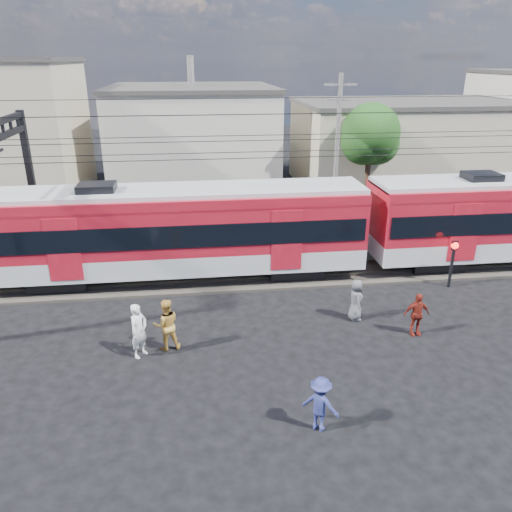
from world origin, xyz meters
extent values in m
plane|color=black|center=(0.00, 0.00, 0.00)|extent=(120.00, 120.00, 0.00)
cube|color=#2D2823|center=(0.00, 8.00, 0.06)|extent=(70.00, 3.40, 0.12)
cube|color=#59544C|center=(0.00, 7.25, 0.18)|extent=(70.00, 0.12, 0.12)
cube|color=#59544C|center=(0.00, 8.75, 0.18)|extent=(70.00, 0.12, 0.12)
cube|color=black|center=(-7.99, 8.00, 0.35)|extent=(2.40, 2.20, 0.70)
cube|color=black|center=(2.25, 8.00, 0.35)|extent=(2.40, 2.20, 0.70)
cube|color=#ADAFB5|center=(-2.87, 8.00, 1.15)|extent=(16.00, 3.00, 0.90)
cube|color=maroon|center=(-2.87, 8.00, 2.80)|extent=(16.00, 3.00, 2.40)
cube|color=black|center=(-2.87, 8.00, 2.55)|extent=(15.68, 3.08, 0.95)
cube|color=#ADAFB5|center=(-2.87, 8.00, 4.05)|extent=(16.00, 2.60, 0.25)
cube|color=black|center=(8.81, 8.00, 0.35)|extent=(2.40, 2.20, 0.70)
cube|color=black|center=(-10.00, 12.50, 3.50)|extent=(0.30, 0.30, 7.00)
cylinder|color=black|center=(0.00, 7.30, 5.50)|extent=(70.00, 0.03, 0.03)
cylinder|color=black|center=(0.00, 8.70, 5.50)|extent=(70.00, 0.03, 0.03)
cylinder|color=black|center=(0.00, 7.30, 6.20)|extent=(70.00, 0.03, 0.03)
cylinder|color=black|center=(0.00, 8.70, 6.20)|extent=(70.00, 0.03, 0.03)
cylinder|color=black|center=(0.00, 4.50, 7.50)|extent=(70.00, 0.03, 0.03)
cylinder|color=black|center=(0.00, 11.50, 7.50)|extent=(70.00, 0.03, 0.03)
cube|color=beige|center=(-2.00, 27.00, 3.50)|extent=(12.00, 12.00, 7.00)
cube|color=#3F3D3A|center=(-2.00, 27.00, 7.15)|extent=(12.24, 12.24, 0.30)
cube|color=#BEB091|center=(14.00, 24.00, 3.00)|extent=(16.00, 10.00, 6.00)
cube|color=#3F3D3A|center=(14.00, 24.00, 6.15)|extent=(16.32, 10.20, 0.30)
cylinder|color=slate|center=(6.00, 15.00, 4.25)|extent=(0.24, 0.24, 8.50)
cube|color=slate|center=(6.00, 15.00, 7.90)|extent=(1.80, 0.12, 0.12)
cube|color=slate|center=(6.00, 15.00, 7.10)|extent=(1.40, 0.12, 0.12)
cylinder|color=#382619|center=(9.00, 18.00, 1.96)|extent=(0.36, 0.36, 3.92)
sphere|color=#134514|center=(9.00, 18.00, 4.90)|extent=(3.64, 3.64, 3.64)
sphere|color=#134514|center=(9.60, 18.30, 4.20)|extent=(2.80, 2.80, 2.80)
imported|color=silver|center=(-4.12, 1.99, 0.94)|extent=(0.78, 0.82, 1.89)
imported|color=gold|center=(-3.25, 2.32, 0.92)|extent=(1.01, 0.85, 1.83)
imported|color=navy|center=(0.94, -2.22, 0.80)|extent=(1.18, 1.07, 1.59)
imported|color=maroon|center=(5.52, 2.16, 0.81)|extent=(0.95, 0.41, 1.61)
imported|color=#525257|center=(3.74, 3.53, 0.81)|extent=(0.56, 0.82, 1.61)
cylinder|color=black|center=(8.66, 5.77, 0.99)|extent=(0.13, 0.13, 1.98)
sphere|color=#FF140C|center=(8.66, 5.77, 1.92)|extent=(0.31, 0.31, 0.31)
cube|color=black|center=(8.66, 5.77, 1.92)|extent=(0.27, 0.07, 0.38)
camera|label=1|loc=(-2.07, -12.65, 9.29)|focal=35.00mm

